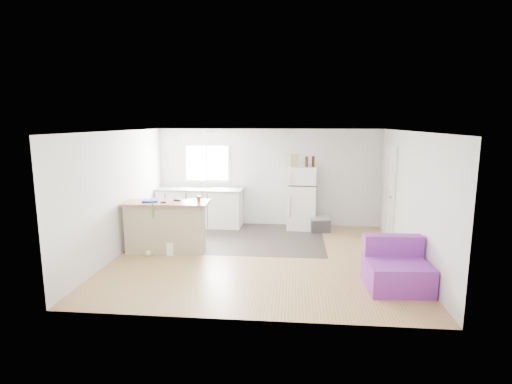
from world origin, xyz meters
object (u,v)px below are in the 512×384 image
peninsula (166,226)px  mop (150,244)px  bottle_right (313,161)px  refrigerator (302,198)px  blue_tray (150,201)px  cleaner_jug (170,248)px  purple_seat (396,270)px  kitchen_cabinets (200,207)px  cooler (320,224)px  bottle_left (307,162)px  cardboard_box (294,160)px  red_cup (199,199)px

peninsula → mop: bearing=-131.6°
peninsula → bottle_right: bottle_right is taller
refrigerator → blue_tray: bearing=-142.9°
cleaner_jug → refrigerator: bearing=36.8°
purple_seat → mop: size_ratio=0.87×
blue_tray → bottle_right: 3.88m
refrigerator → blue_tray: refrigerator is taller
refrigerator → purple_seat: 3.70m
kitchen_cabinets → cooler: bearing=-3.2°
refrigerator → bottle_left: 0.90m
blue_tray → kitchen_cabinets: bearing=76.4°
blue_tray → cleaner_jug: bearing=-23.3°
cardboard_box → cooler: bearing=-16.4°
mop → red_cup: bearing=7.3°
mop → cardboard_box: 3.82m
cleaner_jug → red_cup: red_cup is taller
blue_tray → peninsula: bearing=7.9°
kitchen_cabinets → purple_seat: 5.19m
cooler → bottle_left: 1.51m
cleaner_jug → bottle_left: (2.67, 2.11, 1.51)m
blue_tray → bottle_right: size_ratio=1.20×
kitchen_cabinets → cooler: 2.97m
purple_seat → bottle_left: size_ratio=3.91×
cooler → purple_seat: 3.29m
mop → blue_tray: bearing=88.4°
cooler → cleaner_jug: cooler is taller
cardboard_box → bottle_left: bearing=-9.8°
mop → bottle_right: (3.21, 2.27, 1.41)m
peninsula → bottle_left: bottle_left is taller
kitchen_cabinets → red_cup: size_ratio=17.87×
purple_seat → mop: (-4.37, 1.09, -0.05)m
cardboard_box → bottle_right: cardboard_box is taller
purple_seat → bottle_left: bottle_left is taller
kitchen_cabinets → bottle_right: bottle_right is taller
cooler → blue_tray: 3.97m
cooler → bottle_right: 1.49m
purple_seat → red_cup: size_ratio=8.15×
peninsula → bottle_right: size_ratio=6.73×
blue_tray → bottle_left: bottle_left is taller
cleaner_jug → cardboard_box: cardboard_box is taller
cooler → purple_seat: (0.98, -3.13, 0.10)m
kitchen_cabinets → blue_tray: bearing=-101.9°
peninsula → refrigerator: bearing=33.2°
purple_seat → refrigerator: bearing=109.5°
kitchen_cabinets → refrigerator: (2.51, -0.00, 0.28)m
kitchen_cabinets → cooler: (2.94, -0.25, -0.30)m
refrigerator → bottle_right: (0.25, -0.02, 0.88)m
peninsula → mop: size_ratio=1.50×
cooler → bottle_right: bottle_right is taller
kitchen_cabinets → cooler: kitchen_cabinets is taller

